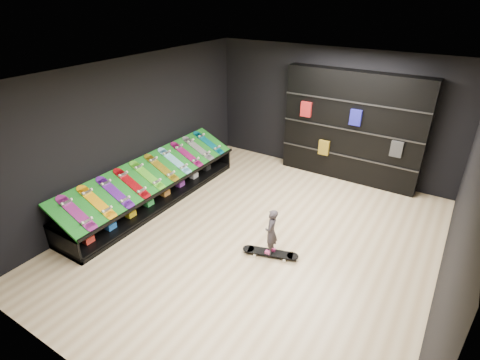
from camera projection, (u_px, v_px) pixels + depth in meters
The scene contains 21 objects.
floor at pixel (257, 238), 6.98m from camera, with size 6.00×7.00×0.01m, color beige.
ceiling at pixel (261, 75), 5.60m from camera, with size 6.00×7.00×0.01m, color white.
wall_back at pixel (331, 113), 8.92m from camera, with size 6.00×0.02×3.00m, color black.
wall_front at pixel (82, 295), 3.66m from camera, with size 6.00×0.02×3.00m, color black.
wall_left at pixel (132, 133), 7.71m from camera, with size 0.02×7.00×3.00m, color black.
wall_right at pixel (459, 218), 4.87m from camera, with size 0.02×7.00×3.00m, color black.
display_rack at pixel (155, 191), 8.07m from camera, with size 0.90×4.50×0.50m, color black, non-canonical shape.
turf_ramp at pixel (154, 173), 7.84m from camera, with size 1.00×4.50×0.04m, color #0F5F13.
back_shelving at pixel (352, 128), 8.61m from camera, with size 3.21×0.37×2.57m, color black.
floor_skateboard at pixel (270, 254), 6.50m from camera, with size 0.98×0.22×0.09m, color black, non-canonical shape.
child at pixel (271, 240), 6.36m from camera, with size 0.19×0.13×0.51m, color black.
display_board_0 at pixel (76, 213), 6.39m from camera, with size 0.98×0.22×0.09m, color #2626BF, non-canonical shape.
display_board_1 at pixel (97, 202), 6.71m from camera, with size 0.98×0.22×0.09m, color yellow, non-canonical shape.
display_board_2 at pixel (115, 192), 7.02m from camera, with size 0.98×0.22×0.09m, color purple, non-canonical shape.
display_board_3 at pixel (132, 184), 7.34m from camera, with size 0.98×0.22×0.09m, color red, non-canonical shape.
display_board_4 at pixel (147, 175), 7.66m from camera, with size 0.98×0.22×0.09m, color green, non-canonical shape.
display_board_5 at pixel (162, 168), 7.98m from camera, with size 0.98×0.22×0.09m, color yellow, non-canonical shape.
display_board_6 at pixel (175, 161), 8.29m from camera, with size 0.98×0.22×0.09m, color #0CB2E5, non-canonical shape.
display_board_7 at pixel (187, 154), 8.61m from camera, with size 0.98×0.22×0.09m, color #E5198C, non-canonical shape.
display_board_8 at pixel (198, 148), 8.93m from camera, with size 0.98×0.22×0.09m, color black, non-canonical shape.
display_board_9 at pixel (209, 143), 9.24m from camera, with size 0.98×0.22×0.09m, color #0C8C99, non-canonical shape.
Camera 1 is at (2.76, -4.99, 4.19)m, focal length 28.00 mm.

